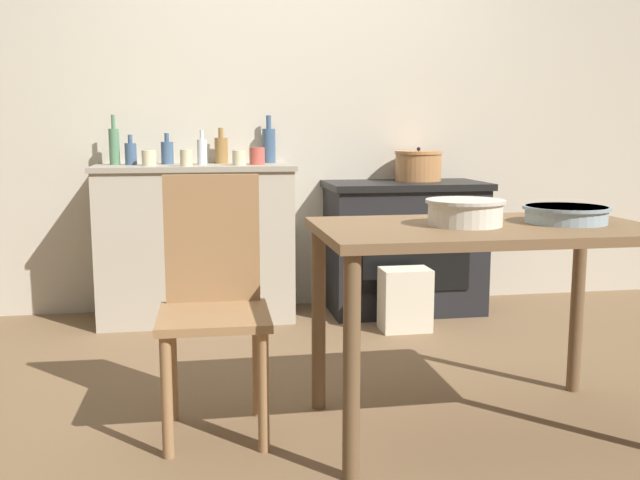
% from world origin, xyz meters
% --- Properties ---
extents(ground_plane, '(14.00, 14.00, 0.00)m').
position_xyz_m(ground_plane, '(0.00, 0.00, 0.00)').
color(ground_plane, brown).
extents(wall_back, '(8.00, 0.07, 2.55)m').
position_xyz_m(wall_back, '(0.00, 1.58, 1.27)').
color(wall_back, beige).
rests_on(wall_back, ground_plane).
extents(counter_cabinet, '(1.15, 0.52, 0.92)m').
position_xyz_m(counter_cabinet, '(-0.59, 1.31, 0.46)').
color(counter_cabinet, '#B2A893').
rests_on(counter_cabinet, ground_plane).
extents(stove, '(0.97, 0.56, 0.81)m').
position_xyz_m(stove, '(0.68, 1.29, 0.40)').
color(stove, black).
rests_on(stove, ground_plane).
extents(work_table, '(1.22, 0.71, 0.78)m').
position_xyz_m(work_table, '(0.45, -0.51, 0.67)').
color(work_table, brown).
rests_on(work_table, ground_plane).
extents(chair, '(0.41, 0.41, 0.95)m').
position_xyz_m(chair, '(-0.53, -0.32, 0.51)').
color(chair, '#997047').
rests_on(chair, ground_plane).
extents(flour_sack, '(0.28, 0.19, 0.35)m').
position_xyz_m(flour_sack, '(0.56, 0.84, 0.18)').
color(flour_sack, beige).
rests_on(flour_sack, ground_plane).
extents(stock_pot, '(0.30, 0.30, 0.21)m').
position_xyz_m(stock_pot, '(0.79, 1.37, 0.90)').
color(stock_pot, '#B77A47').
rests_on(stock_pot, stove).
extents(mixing_bowl_large, '(0.29, 0.29, 0.09)m').
position_xyz_m(mixing_bowl_large, '(0.37, -0.50, 0.83)').
color(mixing_bowl_large, silver).
rests_on(mixing_bowl_large, work_table).
extents(mixing_bowl_small, '(0.32, 0.32, 0.06)m').
position_xyz_m(mixing_bowl_small, '(0.77, -0.50, 0.81)').
color(mixing_bowl_small, '#93A8B2').
rests_on(mixing_bowl_small, work_table).
extents(bottle_far_left, '(0.07, 0.07, 0.18)m').
position_xyz_m(bottle_far_left, '(-0.74, 1.42, 0.99)').
color(bottle_far_left, '#3D5675').
rests_on(bottle_far_left, counter_cabinet).
extents(bottle_left, '(0.08, 0.08, 0.29)m').
position_xyz_m(bottle_left, '(-0.13, 1.48, 1.03)').
color(bottle_left, '#3D5675').
rests_on(bottle_left, counter_cabinet).
extents(bottle_mid_left, '(0.06, 0.06, 0.20)m').
position_xyz_m(bottle_mid_left, '(-0.54, 1.33, 1.00)').
color(bottle_mid_left, silver).
rests_on(bottle_mid_left, counter_cabinet).
extents(bottle_center_left, '(0.06, 0.06, 0.29)m').
position_xyz_m(bottle_center_left, '(-1.04, 1.41, 1.03)').
color(bottle_center_left, '#517F5B').
rests_on(bottle_center_left, counter_cabinet).
extents(bottle_center, '(0.08, 0.08, 0.21)m').
position_xyz_m(bottle_center, '(-0.42, 1.45, 1.00)').
color(bottle_center, olive).
rests_on(bottle_center, counter_cabinet).
extents(bottle_center_right, '(0.07, 0.07, 0.17)m').
position_xyz_m(bottle_center_right, '(-0.95, 1.37, 0.99)').
color(bottle_center_right, '#3D5675').
rests_on(bottle_center_right, counter_cabinet).
extents(cup_mid_right, '(0.09, 0.09, 0.10)m').
position_xyz_m(cup_mid_right, '(-0.22, 1.27, 0.97)').
color(cup_mid_right, '#B74C42').
rests_on(cup_mid_right, counter_cabinet).
extents(cup_right, '(0.08, 0.08, 0.09)m').
position_xyz_m(cup_right, '(-0.33, 1.21, 0.96)').
color(cup_right, beige).
rests_on(cup_right, counter_cabinet).
extents(cup_far_right, '(0.08, 0.08, 0.09)m').
position_xyz_m(cup_far_right, '(-0.84, 1.27, 0.96)').
color(cup_far_right, beige).
rests_on(cup_far_right, counter_cabinet).
extents(cup_end_right, '(0.07, 0.07, 0.09)m').
position_xyz_m(cup_end_right, '(-0.63, 1.15, 0.97)').
color(cup_end_right, beige).
rests_on(cup_end_right, counter_cabinet).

